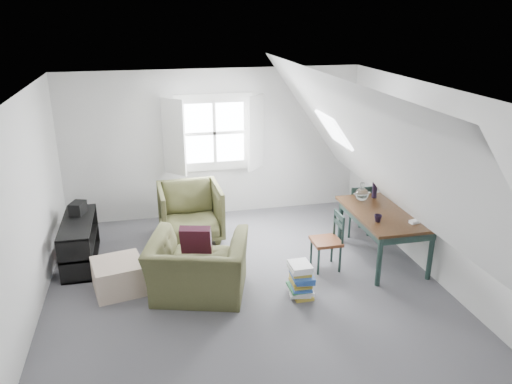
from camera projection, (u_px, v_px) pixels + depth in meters
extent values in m
plane|color=#4F4F54|center=(248.00, 293.00, 6.33)|extent=(5.50, 5.50, 0.00)
plane|color=white|center=(247.00, 96.00, 5.46)|extent=(5.50, 5.50, 0.00)
plane|color=silver|center=(214.00, 144.00, 8.41)|extent=(5.00, 0.00, 5.00)
plane|color=silver|center=(331.00, 345.00, 3.38)|extent=(5.00, 0.00, 5.00)
plane|color=silver|center=(21.00, 220.00, 5.38)|extent=(0.00, 5.50, 5.50)
plane|color=silver|center=(438.00, 186.00, 6.41)|extent=(0.00, 5.50, 5.50)
plane|color=white|center=(108.00, 168.00, 5.39)|extent=(3.19, 5.50, 4.48)
plane|color=white|center=(373.00, 151.00, 6.03)|extent=(3.19, 5.50, 4.48)
cube|color=white|center=(214.00, 133.00, 8.32)|extent=(1.30, 0.04, 1.30)
cube|color=white|center=(174.00, 137.00, 8.04)|extent=(0.35, 0.35, 1.25)
cube|color=white|center=(256.00, 133.00, 8.32)|extent=(0.35, 0.35, 1.25)
cube|color=white|center=(214.00, 133.00, 8.32)|extent=(1.00, 0.02, 1.00)
cube|color=white|center=(214.00, 133.00, 8.30)|extent=(1.08, 0.04, 0.05)
cube|color=white|center=(214.00, 133.00, 8.30)|extent=(0.05, 0.04, 1.08)
cube|color=white|center=(334.00, 130.00, 7.23)|extent=(0.35, 0.75, 0.47)
imported|color=#424326|center=(199.00, 294.00, 6.31)|extent=(1.42, 1.32, 0.76)
imported|color=#424326|center=(192.00, 238.00, 7.87)|extent=(0.96, 0.99, 0.87)
cube|color=#3A1020|center=(196.00, 240.00, 6.21)|extent=(0.43, 0.31, 0.40)
cube|color=tan|center=(119.00, 276.00, 6.34)|extent=(0.71, 0.71, 0.40)
cube|color=black|center=(384.00, 213.00, 6.95)|extent=(0.89, 1.48, 0.04)
cube|color=#1C2F2A|center=(384.00, 218.00, 6.98)|extent=(0.79, 1.38, 0.12)
cylinder|color=#1C2F2A|center=(379.00, 261.00, 6.40)|extent=(0.07, 0.07, 0.70)
cylinder|color=#1C2F2A|center=(430.00, 255.00, 6.55)|extent=(0.07, 0.07, 0.70)
cylinder|color=#1C2F2A|center=(341.00, 221.00, 7.61)|extent=(0.07, 0.07, 0.70)
cylinder|color=#1C2F2A|center=(385.00, 217.00, 7.76)|extent=(0.07, 0.07, 0.70)
sphere|color=silver|center=(362.00, 194.00, 7.29)|extent=(0.20, 0.20, 0.20)
cylinder|color=silver|center=(362.00, 186.00, 7.24)|extent=(0.06, 0.06, 0.11)
cylinder|color=black|center=(375.00, 190.00, 7.43)|extent=(0.08, 0.08, 0.24)
cylinder|color=#3F2D1E|center=(376.00, 173.00, 7.33)|extent=(0.03, 0.05, 0.43)
cylinder|color=#3F2D1E|center=(377.00, 173.00, 7.35)|extent=(0.04, 0.06, 0.43)
cylinder|color=#3F2D1E|center=(376.00, 173.00, 7.32)|extent=(0.05, 0.07, 0.43)
imported|color=black|center=(378.00, 222.00, 6.62)|extent=(0.13, 0.13, 0.10)
cube|color=white|center=(414.00, 222.00, 6.57)|extent=(0.13, 0.10, 0.04)
cube|color=brown|center=(356.00, 208.00, 7.91)|extent=(0.39, 0.39, 0.05)
cylinder|color=#1C2F2A|center=(360.00, 216.00, 8.17)|extent=(0.03, 0.03, 0.40)
cylinder|color=#1C2F2A|center=(368.00, 224.00, 7.88)|extent=(0.03, 0.03, 0.40)
cylinder|color=#1C2F2A|center=(342.00, 218.00, 8.10)|extent=(0.03, 0.03, 0.40)
cylinder|color=#1C2F2A|center=(349.00, 226.00, 7.81)|extent=(0.03, 0.03, 0.40)
cylinder|color=#1C2F2A|center=(371.00, 199.00, 7.71)|extent=(0.03, 0.03, 0.42)
cylinder|color=#1C2F2A|center=(352.00, 201.00, 7.64)|extent=(0.03, 0.03, 0.42)
cube|color=#1C2F2A|center=(362.00, 190.00, 7.62)|extent=(0.32, 0.03, 0.07)
cube|color=#1C2F2A|center=(362.00, 197.00, 7.66)|extent=(0.32, 0.03, 0.06)
cube|color=brown|center=(326.00, 241.00, 6.81)|extent=(0.38, 0.38, 0.05)
cylinder|color=#1C2F2A|center=(311.00, 251.00, 7.00)|extent=(0.03, 0.03, 0.39)
cylinder|color=#1C2F2A|center=(332.00, 249.00, 7.06)|extent=(0.03, 0.03, 0.39)
cylinder|color=#1C2F2A|center=(319.00, 262.00, 6.71)|extent=(0.03, 0.03, 0.39)
cylinder|color=#1C2F2A|center=(340.00, 259.00, 6.78)|extent=(0.03, 0.03, 0.39)
cylinder|color=#1C2F2A|center=(335.00, 222.00, 6.92)|extent=(0.03, 0.03, 0.41)
cylinder|color=#1C2F2A|center=(343.00, 232.00, 6.64)|extent=(0.03, 0.03, 0.41)
cube|color=#1C2F2A|center=(339.00, 216.00, 6.72)|extent=(0.03, 0.31, 0.07)
cube|color=#1C2F2A|center=(339.00, 224.00, 6.77)|extent=(0.03, 0.31, 0.05)
cube|color=black|center=(82.00, 261.00, 7.11)|extent=(0.42, 1.25, 0.03)
cube|color=black|center=(80.00, 242.00, 7.01)|extent=(0.42, 1.25, 0.03)
cube|color=black|center=(77.00, 222.00, 6.90)|extent=(0.42, 1.25, 0.03)
cube|color=black|center=(75.00, 262.00, 6.45)|extent=(0.42, 0.03, 0.62)
cube|color=black|center=(84.00, 225.00, 7.56)|extent=(0.42, 0.03, 0.62)
cube|color=#264C99|center=(79.00, 266.00, 6.74)|extent=(0.19, 0.21, 0.23)
cube|color=red|center=(82.00, 250.00, 7.17)|extent=(0.19, 0.25, 0.23)
cube|color=white|center=(77.00, 240.00, 6.78)|extent=(0.19, 0.23, 0.21)
cube|color=black|center=(78.00, 209.00, 7.10)|extent=(0.25, 0.29, 0.19)
cube|color=#B29933|center=(302.00, 294.00, 6.27)|extent=(0.23, 0.31, 0.04)
cube|color=white|center=(299.00, 291.00, 6.27)|extent=(0.30, 0.34, 0.04)
cube|color=white|center=(303.00, 289.00, 6.24)|extent=(0.25, 0.33, 0.04)
cube|color=#337F4C|center=(299.00, 287.00, 6.22)|extent=(0.25, 0.31, 0.03)
cube|color=#264C99|center=(301.00, 286.00, 6.20)|extent=(0.27, 0.35, 0.03)
cube|color=#B29933|center=(300.00, 283.00, 6.21)|extent=(0.23, 0.31, 0.03)
cube|color=#B29933|center=(301.00, 280.00, 6.22)|extent=(0.27, 0.34, 0.04)
cube|color=#264C99|center=(304.00, 278.00, 6.17)|extent=(0.27, 0.35, 0.04)
cube|color=#264C99|center=(302.00, 276.00, 6.15)|extent=(0.28, 0.34, 0.04)
cube|color=#B29933|center=(300.00, 271.00, 6.19)|extent=(0.25, 0.32, 0.04)
cube|color=white|center=(300.00, 268.00, 6.16)|extent=(0.26, 0.29, 0.05)
cube|color=white|center=(300.00, 265.00, 6.16)|extent=(0.26, 0.31, 0.04)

